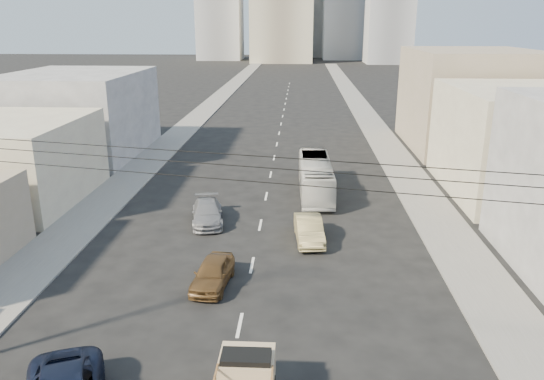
# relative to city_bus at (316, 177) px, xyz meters

# --- Properties ---
(sidewalk_left) EXTENTS (3.50, 180.00, 0.12)m
(sidewalk_left) POSITION_rel_city_bus_xyz_m (-15.48, 43.16, -1.31)
(sidewalk_left) COLOR slate
(sidewalk_left) RESTS_ON ground
(sidewalk_right) EXTENTS (3.50, 180.00, 0.12)m
(sidewalk_right) POSITION_rel_city_bus_xyz_m (8.02, 43.16, -1.31)
(sidewalk_right) COLOR slate
(sidewalk_right) RESTS_ON ground
(lane_dashes) EXTENTS (0.15, 104.00, 0.01)m
(lane_dashes) POSITION_rel_city_bus_xyz_m (-3.73, 26.16, -1.37)
(lane_dashes) COLOR silver
(lane_dashes) RESTS_ON ground
(city_bus) EXTENTS (2.57, 9.91, 2.74)m
(city_bus) POSITION_rel_city_bus_xyz_m (0.00, 0.00, 0.00)
(city_bus) COLOR silver
(city_bus) RESTS_ON ground
(sedan_brown) EXTENTS (2.02, 4.19, 1.38)m
(sedan_brown) POSITION_rel_city_bus_xyz_m (-5.48, -15.27, -0.68)
(sedan_brown) COLOR brown
(sedan_brown) RESTS_ON ground
(sedan_tan) EXTENTS (1.93, 4.53, 1.45)m
(sedan_tan) POSITION_rel_city_bus_xyz_m (-0.60, -9.29, -0.65)
(sedan_tan) COLOR #998B59
(sedan_tan) RESTS_ON ground
(sedan_grey) EXTENTS (2.75, 5.01, 1.37)m
(sedan_grey) POSITION_rel_city_bus_xyz_m (-7.24, -6.59, -0.68)
(sedan_grey) COLOR gray
(sedan_grey) RESTS_ON ground
(overhead_wires) EXTENTS (23.01, 5.02, 0.72)m
(overhead_wires) POSITION_rel_city_bus_xyz_m (-3.73, -25.34, 7.59)
(overhead_wires) COLOR black
(overhead_wires) RESTS_ON ground
(bldg_right_mid) EXTENTS (11.00, 14.00, 8.00)m
(bldg_right_mid) POSITION_rel_city_bus_xyz_m (15.77, 1.16, 2.63)
(bldg_right_mid) COLOR #B6AA93
(bldg_right_mid) RESTS_ON ground
(bldg_right_far) EXTENTS (12.00, 16.00, 10.00)m
(bldg_right_far) POSITION_rel_city_bus_xyz_m (16.27, 17.16, 3.63)
(bldg_right_far) COLOR gray
(bldg_right_far) RESTS_ON ground
(bldg_left_mid) EXTENTS (11.00, 12.00, 6.00)m
(bldg_left_mid) POSITION_rel_city_bus_xyz_m (-22.73, -2.84, 1.63)
(bldg_left_mid) COLOR #B6AA93
(bldg_left_mid) RESTS_ON ground
(bldg_left_far) EXTENTS (12.00, 16.00, 8.00)m
(bldg_left_far) POSITION_rel_city_bus_xyz_m (-23.23, 12.16, 2.63)
(bldg_left_far) COLOR gray
(bldg_left_far) RESTS_ON ground
(midrise_ne) EXTENTS (16.00, 16.00, 40.00)m
(midrise_ne) POSITION_rel_city_bus_xyz_m (14.27, 158.16, 18.63)
(midrise_ne) COLOR gray
(midrise_ne) RESTS_ON ground
(midrise_nw) EXTENTS (15.00, 15.00, 34.00)m
(midrise_nw) POSITION_rel_city_bus_xyz_m (-29.73, 153.16, 15.63)
(midrise_nw) COLOR gray
(midrise_nw) RESTS_ON ground
(midrise_east) EXTENTS (14.00, 14.00, 28.00)m
(midrise_east) POSITION_rel_city_bus_xyz_m (26.27, 138.16, 12.63)
(midrise_east) COLOR gray
(midrise_east) RESTS_ON ground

